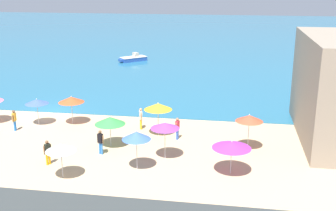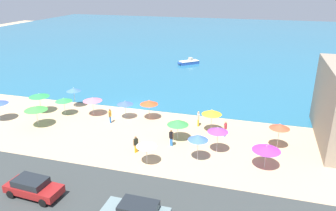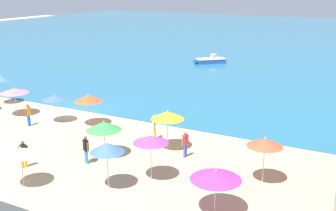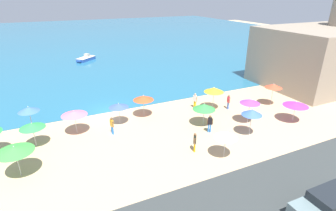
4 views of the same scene
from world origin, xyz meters
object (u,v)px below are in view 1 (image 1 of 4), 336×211
Objects in this scene: beach_umbrella_8 at (110,121)px; beach_umbrella_4 at (61,148)px; bather_1 at (177,127)px; bather_4 at (48,151)px; beach_umbrella_15 at (232,145)px; skiff_nearshore at (133,59)px; beach_umbrella_7 at (165,126)px; beach_umbrella_0 at (136,135)px; beach_umbrella_10 at (37,102)px; bather_3 at (14,119)px; beach_umbrella_2 at (158,106)px; beach_umbrella_3 at (249,118)px; beach_umbrella_14 at (71,100)px; bather_0 at (100,141)px; bather_2 at (141,117)px.

beach_umbrella_4 is at bearing -105.01° from beach_umbrella_8.
bather_1 is 9.58m from bather_4.
beach_umbrella_15 is at bearing -52.18° from bather_1.
bather_1 is at bearing -70.43° from skiff_nearshore.
beach_umbrella_8 is 0.58× the size of skiff_nearshore.
beach_umbrella_0 is at bearing -127.01° from beach_umbrella_7.
beach_umbrella_10 reaches higher than bather_3.
beach_umbrella_2 reaches higher than beach_umbrella_4.
bather_3 is (-11.19, 5.40, -1.33)m from beach_umbrella_0.
beach_umbrella_2 reaches higher than beach_umbrella_15.
skiff_nearshore is (1.20, 28.35, -1.55)m from beach_umbrella_10.
beach_umbrella_3 reaches higher than beach_umbrella_14.
beach_umbrella_7 is at bearing -155.80° from beach_umbrella_3.
beach_umbrella_4 is 9.60m from bather_1.
beach_umbrella_15 reaches higher than bather_4.
beach_umbrella_7 is at bearing -24.24° from beach_umbrella_10.
bather_0 is at bearing -22.85° from bather_3.
beach_umbrella_14 is 1.43× the size of bather_4.
bather_4 reaches higher than skiff_nearshore.
beach_umbrella_0 is 1.49× the size of bather_2.
beach_umbrella_10 is (-11.51, 5.18, -0.37)m from beach_umbrella_7.
beach_umbrella_14 is (-7.52, 1.51, -0.22)m from beach_umbrella_2.
beach_umbrella_2 is at bearing 4.02° from bather_3.
bather_4 is at bearing -120.52° from bather_2.
beach_umbrella_3 is 5.48m from bather_1.
beach_umbrella_2 is at bearing -11.36° from beach_umbrella_14.
bather_3 reaches higher than bather_4.
beach_umbrella_15 is (4.38, -1.61, -0.43)m from beach_umbrella_7.
beach_umbrella_15 is 0.61× the size of skiff_nearshore.
bather_1 is 12.99m from bather_3.
beach_umbrella_2 is 1.14× the size of beach_umbrella_8.
beach_umbrella_10 is at bearing -167.80° from beach_umbrella_14.
beach_umbrella_4 is 10.27m from beach_umbrella_15.
beach_umbrella_14 reaches higher than bather_4.
beach_umbrella_2 is 5.50m from bather_0.
bather_2 is at bearing 59.48° from bather_4.
beach_umbrella_4 is (-4.39, -8.10, -0.35)m from beach_umbrella_2.
bather_2 is 0.45× the size of skiff_nearshore.
beach_umbrella_4 reaches higher than bather_3.
beach_umbrella_0 is at bearing -35.36° from beach_umbrella_10.
beach_umbrella_0 reaches higher than bather_1.
bather_0 is (7.03, -5.17, -0.98)m from beach_umbrella_10.
beach_umbrella_10 is 0.93× the size of beach_umbrella_14.
beach_umbrella_7 reaches higher than skiff_nearshore.
beach_umbrella_15 reaches higher than bather_3.
beach_umbrella_10 is 2.80m from beach_umbrella_14.
beach_umbrella_2 reaches higher than beach_umbrella_8.
beach_umbrella_0 is 5.87m from beach_umbrella_15.
bather_4 is at bearing -143.00° from bather_1.
beach_umbrella_14 is 27.85m from skiff_nearshore.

